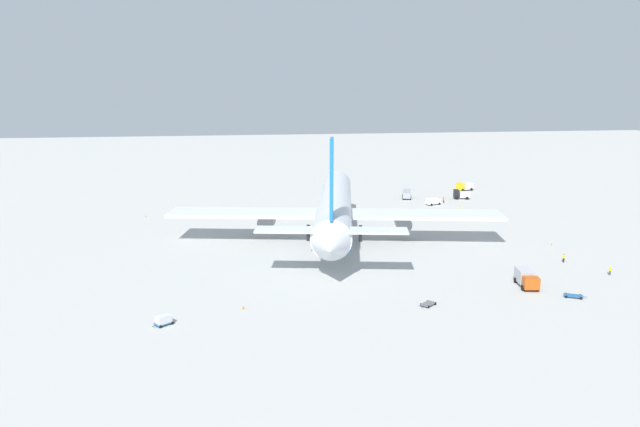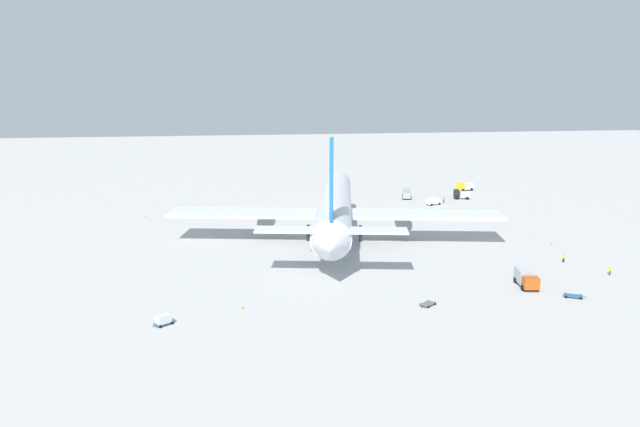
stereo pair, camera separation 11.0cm
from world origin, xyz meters
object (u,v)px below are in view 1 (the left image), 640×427
object	(u,v)px
baggage_cart_0	(573,296)
traffic_cone_3	(552,244)
airliner	(335,208)
ground_worker_2	(444,200)
baggage_cart_2	(428,304)
traffic_cone_2	(476,215)
traffic_cone_1	(243,307)
service_truck_3	(526,278)
ground_worker_1	(460,209)
service_truck_0	(407,194)
service_truck_2	(333,191)
traffic_cone_0	(146,216)
ground_worker_3	(610,270)
service_truck_1	(461,194)
service_truck_4	(465,186)
ground_worker_0	(564,258)
baggage_cart_1	(164,320)
service_van	(433,201)

from	to	relation	value
baggage_cart_0	traffic_cone_3	world-z (taller)	traffic_cone_3
airliner	ground_worker_2	distance (m)	53.14
baggage_cart_2	traffic_cone_2	distance (m)	68.65
baggage_cart_2	traffic_cone_1	world-z (taller)	traffic_cone_1
service_truck_3	traffic_cone_2	xyz separation A→B (m)	(53.68, -15.29, -1.20)
ground_worker_1	traffic_cone_1	bearing A→B (deg)	136.06
airliner	service_truck_0	bearing A→B (deg)	-34.44
service_truck_3	traffic_cone_1	xyz separation A→B (m)	(-2.48, 46.56, -1.20)
service_truck_2	baggage_cart_0	bearing A→B (deg)	-168.10
traffic_cone_0	baggage_cart_2	bearing A→B (deg)	-146.09
ground_worker_3	traffic_cone_0	bearing A→B (deg)	53.24
airliner	ground_worker_2	bearing A→B (deg)	-47.34
service_truck_1	service_truck_2	bearing A→B (deg)	73.98
service_truck_4	ground_worker_0	distance (m)	80.50
service_truck_3	service_truck_4	bearing A→B (deg)	-17.19
baggage_cart_1	traffic_cone_3	xyz separation A→B (m)	(30.45, -76.28, -0.48)
baggage_cart_0	traffic_cone_1	xyz separation A→B (m)	(3.75, 51.20, 0.01)
service_truck_0	traffic_cone_2	bearing A→B (deg)	-161.02
traffic_cone_2	ground_worker_1	bearing A→B (deg)	17.12
service_truck_0	traffic_cone_1	distance (m)	98.89
traffic_cone_0	service_truck_4	bearing A→B (deg)	-75.97
airliner	ground_worker_2	size ratio (longest dim) A/B	41.83
service_truck_3	ground_worker_0	bearing A→B (deg)	-49.86
ground_worker_2	ground_worker_3	distance (m)	69.30
service_truck_1	traffic_cone_3	world-z (taller)	service_truck_1
service_truck_3	service_truck_4	xyz separation A→B (m)	(91.07, -28.17, -0.03)
traffic_cone_3	service_van	bearing A→B (deg)	10.63
service_truck_0	baggage_cart_0	xyz separation A→B (m)	(-87.68, 1.10, -1.02)
baggage_cart_1	traffic_cone_1	xyz separation A→B (m)	(4.30, -11.12, -0.48)
service_truck_2	traffic_cone_1	size ratio (longest dim) A/B	9.73
baggage_cart_2	traffic_cone_1	size ratio (longest dim) A/B	5.21
baggage_cart_0	ground_worker_0	xyz separation A→B (m)	(18.06, -9.39, 0.56)
traffic_cone_0	ground_worker_2	bearing A→B (deg)	-86.29
traffic_cone_0	airliner	bearing A→B (deg)	-125.34
service_truck_4	traffic_cone_1	world-z (taller)	service_truck_4
baggage_cart_2	traffic_cone_1	bearing A→B (deg)	83.17
service_truck_1	service_truck_3	distance (m)	80.43
service_truck_0	service_truck_2	distance (m)	21.98
service_truck_4	service_van	world-z (taller)	service_truck_4
baggage_cart_0	ground_worker_1	xyz separation A→B (m)	(65.99, -8.77, 0.55)
ground_worker_1	service_truck_0	bearing A→B (deg)	19.49
service_truck_1	traffic_cone_0	xyz separation A→B (m)	(-10.52, 89.25, -1.10)
service_truck_0	service_truck_1	size ratio (longest dim) A/B	1.41
service_truck_2	service_truck_3	world-z (taller)	service_truck_2
service_truck_3	baggage_cart_2	xyz separation A→B (m)	(-5.78, 19.04, -1.21)
service_truck_4	service_van	distance (m)	27.74
baggage_cart_2	ground_worker_3	distance (m)	37.66
baggage_cart_1	traffic_cone_3	distance (m)	82.14
airliner	ground_worker_3	size ratio (longest dim) A/B	44.18
baggage_cart_1	traffic_cone_0	world-z (taller)	baggage_cart_1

